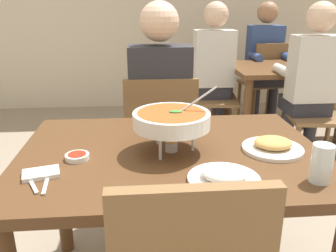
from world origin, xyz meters
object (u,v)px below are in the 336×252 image
Objects in this scene: curry_bowl at (171,120)px; patron_bg_middle at (213,66)px; chair_bg_left at (314,105)px; chair_bg_corner at (211,79)px; chair_diner_main at (160,138)px; chair_bg_right at (267,78)px; rice_plate at (224,176)px; dining_table_far at (284,80)px; patron_bg_left at (311,77)px; appetizer_plate at (273,146)px; patron_bg_right at (265,57)px; dining_table_main at (171,175)px; diner_main at (159,100)px; drink_glass at (321,165)px; sauce_dish at (77,156)px; chair_bg_middle at (213,90)px.

patron_bg_middle is (0.57, 1.91, -0.12)m from curry_bowl.
chair_bg_left and chair_bg_corner have the same top height.
chair_diner_main is 2.13m from chair_bg_right.
dining_table_far is at bearing 62.97° from rice_plate.
chair_bg_corner is 0.69× the size of patron_bg_left.
appetizer_plate is at bearing -62.02° from chair_diner_main.
patron_bg_right reaches higher than appetizer_plate.
appetizer_plate reaches higher than dining_table_main.
rice_plate is 0.27× the size of chair_bg_corner.
chair_bg_right is 0.24m from patron_bg_right.
chair_bg_left is at bearing -82.82° from dining_table_far.
drink_glass is at bearing -66.25° from diner_main.
patron_bg_middle is at bearing 73.41° from curry_bowl.
curry_bowl reaches higher than chair_bg_left.
patron_bg_left and patron_bg_middle have the same top height.
drink_glass is at bearing -4.30° from rice_plate.
chair_bg_corner is (-0.63, -0.00, 0.00)m from chair_bg_right.
patron_bg_left is 0.88m from patron_bg_middle.
sauce_dish is 0.10× the size of chair_bg_middle.
rice_plate is 2.02m from chair_bg_left.
chair_diner_main is 1.35m from chair_bg_middle.
sauce_dish is (-0.36, -0.81, 0.01)m from diner_main.
diner_main is 1.46× the size of chair_bg_right.
dining_table_main is 0.92× the size of patron_bg_left.
diner_main is 1.46m from chair_bg_left.
drink_glass is 1.88m from chair_bg_left.
patron_bg_right is at bearing 36.00° from chair_bg_middle.
chair_bg_left is (1.66, 1.42, -0.24)m from sauce_dish.
chair_bg_left reaches higher than appetizer_plate.
chair_bg_corner is (0.51, 2.69, -0.25)m from rice_plate.
chair_bg_left is 1.00× the size of chair_bg_corner.
curry_bowl is 2.54m from chair_bg_corner.
diner_main and patron_bg_left have the same top height.
sauce_dish reaches higher than dining_table_main.
chair_bg_right and chair_bg_corner have the same top height.
patron_bg_right is (0.59, 0.01, 0.24)m from chair_bg_corner.
dining_table_main is at bearing -105.29° from chair_bg_corner.
dining_table_far is 0.76× the size of patron_bg_right.
rice_plate is (0.15, -0.27, 0.13)m from dining_table_main.
dining_table_main is at bearing -106.54° from patron_bg_middle.
drink_glass is at bearing -109.74° from dining_table_far.
chair_diner_main is 1.00× the size of chair_bg_left.
dining_table_far is (1.24, 1.86, -0.02)m from dining_table_main.
curry_bowl reaches higher than chair_bg_corner.
chair_bg_right is at bearing 61.90° from curry_bowl.
diner_main reaches higher than curry_bowl.
patron_bg_right reaches higher than chair_bg_middle.
appetizer_plate is 0.27× the size of chair_bg_right.
dining_table_far is at bearing 42.65° from chair_diner_main.
rice_plate is 0.27× the size of chair_bg_right.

